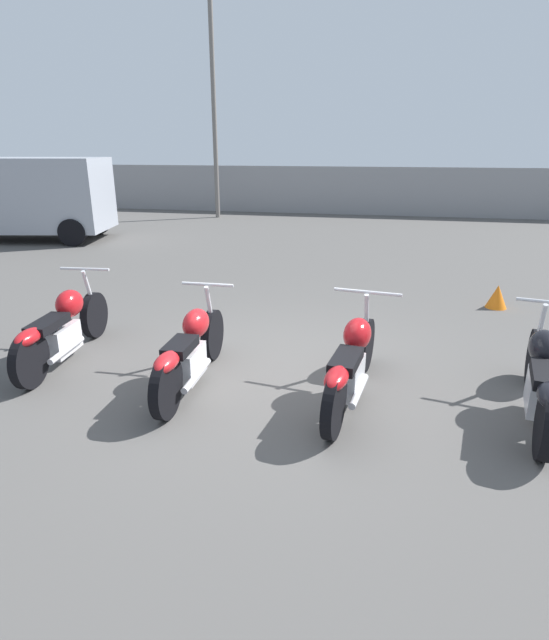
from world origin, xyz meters
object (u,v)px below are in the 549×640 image
object	(u,v)px
light_pole_left	(213,81)
motorcycle_slot_3	(542,378)
motorcycle_slot_0	(63,328)
motorcycle_slot_1	(190,351)
motorcycle_slot_2	(352,363)
parked_van	(11,195)
traffic_cone_near	(497,296)

from	to	relation	value
light_pole_left	motorcycle_slot_3	bearing A→B (deg)	-60.16
light_pole_left	motorcycle_slot_0	distance (m)	13.49
light_pole_left	motorcycle_slot_1	size ratio (longest dim) A/B	3.76
motorcycle_slot_2	motorcycle_slot_3	bearing A→B (deg)	9.09
motorcycle_slot_0	parked_van	world-z (taller)	parked_van
motorcycle_slot_3	traffic_cone_near	distance (m)	3.59
motorcycle_slot_1	motorcycle_slot_3	size ratio (longest dim) A/B	0.98
motorcycle_slot_1	traffic_cone_near	bearing A→B (deg)	42.69
motorcycle_slot_0	motorcycle_slot_2	size ratio (longest dim) A/B	1.01
light_pole_left	motorcycle_slot_3	xyz separation A→B (m)	(7.42, -12.93, -4.10)
motorcycle_slot_3	parked_van	size ratio (longest dim) A/B	0.39
motorcycle_slot_0	motorcycle_slot_3	xyz separation A→B (m)	(5.17, -0.27, -0.01)
light_pole_left	motorcycle_slot_3	distance (m)	15.46
parked_van	traffic_cone_near	bearing A→B (deg)	60.82
light_pole_left	motorcycle_slot_2	bearing A→B (deg)	-66.39
motorcycle_slot_0	parked_van	size ratio (longest dim) A/B	0.40
motorcycle_slot_2	traffic_cone_near	size ratio (longest dim) A/B	5.67
motorcycle_slot_0	parked_van	bearing A→B (deg)	125.67
light_pole_left	motorcycle_slot_1	xyz separation A→B (m)	(3.97, -12.98, -4.10)
light_pole_left	traffic_cone_near	distance (m)	12.89
motorcycle_slot_2	parked_van	size ratio (longest dim) A/B	0.40
motorcycle_slot_0	motorcycle_slot_2	world-z (taller)	motorcycle_slot_0
parked_van	traffic_cone_near	xyz separation A→B (m)	(11.71, -3.82, -1.02)
light_pole_left	motorcycle_slot_2	size ratio (longest dim) A/B	3.63
motorcycle_slot_2	motorcycle_slot_0	bearing A→B (deg)	-176.83
motorcycle_slot_2	motorcycle_slot_3	xyz separation A→B (m)	(1.75, 0.03, -0.00)
motorcycle_slot_3	motorcycle_slot_1	bearing A→B (deg)	-168.14
parked_van	motorcycle_slot_0	bearing A→B (deg)	30.01
motorcycle_slot_0	traffic_cone_near	xyz separation A→B (m)	(5.50, 3.30, -0.23)
motorcycle_slot_3	parked_van	xyz separation A→B (m)	(-11.39, 7.38, 0.79)
motorcycle_slot_3	traffic_cone_near	xyz separation A→B (m)	(0.32, 3.57, -0.22)
parked_van	traffic_cone_near	distance (m)	12.36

